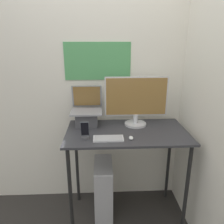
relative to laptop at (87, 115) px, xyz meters
name	(u,v)px	position (x,y,z in m)	size (l,w,h in m)	color
wall_back	(123,82)	(0.36, 0.22, 0.27)	(6.00, 0.06, 2.60)	silver
wall_side_right	(219,98)	(0.98, -0.47, 0.27)	(0.05, 6.00, 2.60)	silver
desk	(127,142)	(0.36, -0.17, -0.21)	(1.07, 0.61, 0.93)	#333338
laptop	(87,115)	(0.00, 0.00, 0.00)	(0.29, 0.28, 0.36)	#4C4C51
monitor	(136,102)	(0.46, -0.02, 0.13)	(0.58, 0.21, 0.46)	silver
keyboard	(108,138)	(0.19, -0.34, -0.09)	(0.25, 0.12, 0.02)	silver
mouse	(131,138)	(0.38, -0.35, -0.09)	(0.03, 0.06, 0.03)	white
cell_phone	(85,133)	(0.00, -0.31, -0.05)	(0.07, 0.06, 0.15)	#4C4C51
computer_tower	(104,189)	(0.15, -0.13, -0.74)	(0.17, 0.39, 0.57)	silver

